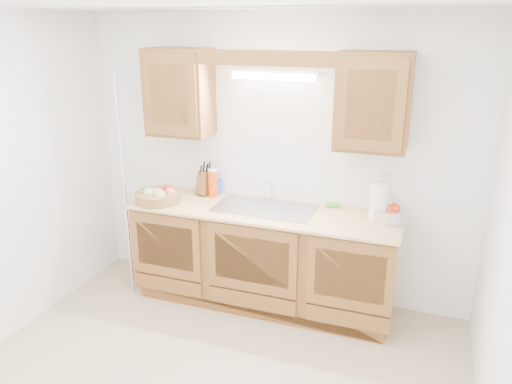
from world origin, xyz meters
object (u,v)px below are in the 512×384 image
at_px(fruit_basket, 158,195).
at_px(apple_bowl, 390,213).
at_px(knife_block, 205,183).
at_px(paper_towel, 379,202).

distance_m(fruit_basket, apple_bowl, 1.98).
bearing_deg(apple_bowl, fruit_basket, -173.66).
bearing_deg(apple_bowl, knife_block, 176.51).
xyz_separation_m(fruit_basket, paper_towel, (1.88, 0.21, 0.10)).
xyz_separation_m(knife_block, paper_towel, (1.57, -0.11, 0.04)).
distance_m(paper_towel, apple_bowl, 0.13).
bearing_deg(fruit_basket, knife_block, 46.34).
bearing_deg(knife_block, paper_towel, 11.81).
height_order(fruit_basket, paper_towel, paper_towel).
distance_m(knife_block, paper_towel, 1.58).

